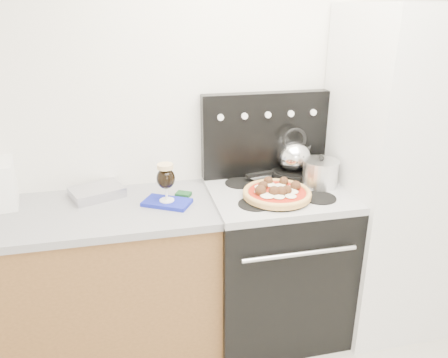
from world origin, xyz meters
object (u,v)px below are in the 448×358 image
object	(u,v)px
stove_body	(275,264)
fridge	(393,177)
oven_mitt	(167,203)
pizza	(277,192)
stock_pot	(320,174)
base_cabinet	(84,287)
skillet	(292,174)
tea_kettle	(294,153)
pizza_pan	(277,197)
beer_glass	(166,182)

from	to	relation	value
stove_body	fridge	distance (m)	0.87
oven_mitt	pizza	xyz separation A→B (m)	(0.58, -0.10, 0.05)
fridge	stock_pot	world-z (taller)	fridge
base_cabinet	skillet	size ratio (longest dim) A/B	5.85
skillet	tea_kettle	bearing A→B (deg)	0.00
pizza	fridge	bearing A→B (deg)	5.56
fridge	skillet	xyz separation A→B (m)	(-0.55, 0.20, -0.01)
pizza	stove_body	bearing A→B (deg)	65.99
stove_body	tea_kettle	xyz separation A→B (m)	(0.15, 0.18, 0.63)
base_cabinet	skillet	distance (m)	1.37
pizza_pan	stove_body	bearing A→B (deg)	65.99
fridge	tea_kettle	distance (m)	0.60
fridge	tea_kettle	xyz separation A→B (m)	(-0.55, 0.20, 0.12)
stove_body	oven_mitt	distance (m)	0.78
beer_glass	pizza_pan	size ratio (longest dim) A/B	0.61
tea_kettle	beer_glass	bearing A→B (deg)	-156.88
skillet	fridge	bearing A→B (deg)	-20.18
stove_body	tea_kettle	distance (m)	0.67
skillet	tea_kettle	size ratio (longest dim) A/B	1.13
base_cabinet	skillet	world-z (taller)	skillet
stove_body	tea_kettle	size ratio (longest dim) A/B	4.02
fridge	beer_glass	xyz separation A→B (m)	(-1.32, 0.02, 0.08)
base_cabinet	beer_glass	distance (m)	0.77
beer_glass	pizza_pan	distance (m)	0.60
pizza_pan	stock_pot	size ratio (longest dim) A/B	1.75
fridge	stove_body	bearing A→B (deg)	177.95
base_cabinet	pizza	size ratio (longest dim) A/B	3.98
base_cabinet	oven_mitt	xyz separation A→B (m)	(0.48, -0.03, 0.48)
pizza	stock_pot	xyz separation A→B (m)	(0.30, 0.11, 0.04)
oven_mitt	skillet	bearing A→B (deg)	12.96
fridge	oven_mitt	world-z (taller)	fridge
stove_body	stock_pot	bearing A→B (deg)	3.55
fridge	stock_pot	bearing A→B (deg)	174.80
tea_kettle	stock_pot	size ratio (longest dim) A/B	1.10
beer_glass	stock_pot	world-z (taller)	beer_glass
pizza_pan	pizza	bearing A→B (deg)	180.00
skillet	stock_pot	world-z (taller)	stock_pot
base_cabinet	oven_mitt	world-z (taller)	oven_mitt
oven_mitt	tea_kettle	size ratio (longest dim) A/B	1.12
stove_body	skillet	size ratio (longest dim) A/B	3.55
stock_pot	skillet	bearing A→B (deg)	122.34
stove_body	stock_pot	size ratio (longest dim) A/B	4.43
oven_mitt	pizza	distance (m)	0.59
skillet	pizza	bearing A→B (deg)	-125.38
fridge	pizza	xyz separation A→B (m)	(-0.74, -0.07, 0.01)
pizza	tea_kettle	xyz separation A→B (m)	(0.19, 0.27, 0.12)
stove_body	skillet	xyz separation A→B (m)	(0.15, 0.18, 0.50)
stove_body	oven_mitt	size ratio (longest dim) A/B	3.59
skillet	tea_kettle	xyz separation A→B (m)	(0.00, 0.00, 0.13)
pizza_pan	pizza	world-z (taller)	pizza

